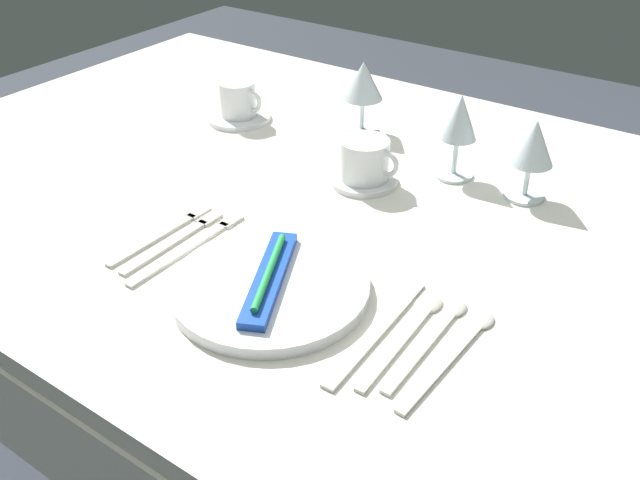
# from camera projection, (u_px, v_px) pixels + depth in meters

# --- Properties ---
(dining_table) EXTENTS (1.80, 1.11, 0.74)m
(dining_table) POSITION_uv_depth(u_px,v_px,m) (352.00, 244.00, 1.18)
(dining_table) COLOR silver
(dining_table) RESTS_ON ground
(dinner_plate) EXTENTS (0.27, 0.27, 0.02)m
(dinner_plate) POSITION_uv_depth(u_px,v_px,m) (270.00, 287.00, 0.93)
(dinner_plate) COLOR white
(dinner_plate) RESTS_ON dining_table
(toothbrush_package) EXTENTS (0.12, 0.21, 0.02)m
(toothbrush_package) POSITION_uv_depth(u_px,v_px,m) (269.00, 277.00, 0.92)
(toothbrush_package) COLOR blue
(toothbrush_package) RESTS_ON dinner_plate
(fork_outer) EXTENTS (0.02, 0.23, 0.00)m
(fork_outer) POSITION_uv_depth(u_px,v_px,m) (193.00, 245.00, 1.02)
(fork_outer) COLOR beige
(fork_outer) RESTS_ON dining_table
(fork_inner) EXTENTS (0.02, 0.20, 0.00)m
(fork_inner) POSITION_uv_depth(u_px,v_px,m) (178.00, 239.00, 1.04)
(fork_inner) COLOR beige
(fork_inner) RESTS_ON dining_table
(fork_salad) EXTENTS (0.02, 0.21, 0.00)m
(fork_salad) POSITION_uv_depth(u_px,v_px,m) (166.00, 232.00, 1.05)
(fork_salad) COLOR beige
(fork_salad) RESTS_ON dining_table
(dinner_knife) EXTENTS (0.02, 0.24, 0.00)m
(dinner_knife) POSITION_uv_depth(u_px,v_px,m) (375.00, 334.00, 0.86)
(dinner_knife) COLOR beige
(dinner_knife) RESTS_ON dining_table
(spoon_soup) EXTENTS (0.03, 0.21, 0.01)m
(spoon_soup) POSITION_uv_depth(u_px,v_px,m) (411.00, 328.00, 0.86)
(spoon_soup) COLOR beige
(spoon_soup) RESTS_ON dining_table
(spoon_dessert) EXTENTS (0.03, 0.21, 0.01)m
(spoon_dessert) POSITION_uv_depth(u_px,v_px,m) (436.00, 332.00, 0.86)
(spoon_dessert) COLOR beige
(spoon_dessert) RESTS_ON dining_table
(spoon_tea) EXTENTS (0.03, 0.22, 0.01)m
(spoon_tea) POSITION_uv_depth(u_px,v_px,m) (459.00, 347.00, 0.84)
(spoon_tea) COLOR beige
(spoon_tea) RESTS_ON dining_table
(saucer_left) EXTENTS (0.12, 0.12, 0.01)m
(saucer_left) POSITION_uv_depth(u_px,v_px,m) (363.00, 180.00, 1.19)
(saucer_left) COLOR white
(saucer_left) RESTS_ON dining_table
(coffee_cup_left) EXTENTS (0.11, 0.09, 0.07)m
(coffee_cup_left) POSITION_uv_depth(u_px,v_px,m) (365.00, 159.00, 1.17)
(coffee_cup_left) COLOR white
(coffee_cup_left) RESTS_ON saucer_left
(saucer_right) EXTENTS (0.13, 0.13, 0.01)m
(saucer_right) POSITION_uv_depth(u_px,v_px,m) (239.00, 117.00, 1.42)
(saucer_right) COLOR white
(saucer_right) RESTS_ON dining_table
(coffee_cup_right) EXTENTS (0.10, 0.07, 0.07)m
(coffee_cup_right) POSITION_uv_depth(u_px,v_px,m) (238.00, 99.00, 1.40)
(coffee_cup_right) COLOR white
(coffee_cup_right) RESTS_ON saucer_right
(wine_glass_centre) EXTENTS (0.08, 0.08, 0.14)m
(wine_glass_centre) POSITION_uv_depth(u_px,v_px,m) (363.00, 83.00, 1.32)
(wine_glass_centre) COLOR silver
(wine_glass_centre) RESTS_ON dining_table
(wine_glass_left) EXTENTS (0.07, 0.07, 0.15)m
(wine_glass_left) POSITION_uv_depth(u_px,v_px,m) (459.00, 122.00, 1.16)
(wine_glass_left) COLOR silver
(wine_glass_left) RESTS_ON dining_table
(wine_glass_right) EXTENTS (0.07, 0.07, 0.14)m
(wine_glass_right) POSITION_uv_depth(u_px,v_px,m) (533.00, 146.00, 1.10)
(wine_glass_right) COLOR silver
(wine_glass_right) RESTS_ON dining_table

